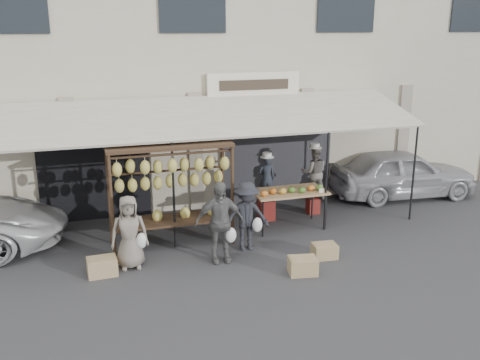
# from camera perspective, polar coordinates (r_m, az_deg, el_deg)

# --- Properties ---
(ground_plane) EXTENTS (90.00, 90.00, 0.00)m
(ground_plane) POSITION_cam_1_polar(r_m,az_deg,el_deg) (10.82, -0.48, -8.85)
(ground_plane) COLOR #2D2D30
(shophouse) EXTENTS (24.00, 6.15, 7.30)m
(shophouse) POSITION_cam_1_polar(r_m,az_deg,el_deg) (16.16, -7.30, 12.76)
(shophouse) COLOR #BEB4A0
(shophouse) RESTS_ON ground_plane
(awning) EXTENTS (10.00, 2.35, 2.92)m
(awning) POSITION_cam_1_polar(r_m,az_deg,el_deg) (12.17, -3.57, 6.67)
(awning) COLOR beige
(awning) RESTS_ON ground_plane
(banana_rack) EXTENTS (2.60, 0.90, 2.24)m
(banana_rack) POSITION_cam_1_polar(r_m,az_deg,el_deg) (11.26, -7.45, 0.53)
(banana_rack) COLOR black
(banana_rack) RESTS_ON ground_plane
(produce_table) EXTENTS (1.70, 0.90, 1.04)m
(produce_table) POSITION_cam_1_polar(r_m,az_deg,el_deg) (12.36, 5.34, -1.32)
(produce_table) COLOR tan
(produce_table) RESTS_ON ground_plane
(vendor_left) EXTENTS (0.45, 0.35, 1.10)m
(vendor_left) POSITION_cam_1_polar(r_m,az_deg,el_deg) (12.82, 2.87, 0.20)
(vendor_left) COLOR #232832
(vendor_left) RESTS_ON stool_left
(vendor_right) EXTENTS (0.76, 0.67, 1.33)m
(vendor_right) POSITION_cam_1_polar(r_m,az_deg,el_deg) (13.38, 7.91, 0.80)
(vendor_right) COLOR slate
(vendor_right) RESTS_ON stool_right
(customer_left) EXTENTS (0.74, 0.50, 1.47)m
(customer_left) POSITION_cam_1_polar(r_m,az_deg,el_deg) (10.59, -11.73, -5.47)
(customer_left) COLOR slate
(customer_left) RESTS_ON ground_plane
(customer_mid) EXTENTS (1.00, 0.46, 1.67)m
(customer_mid) POSITION_cam_1_polar(r_m,az_deg,el_deg) (10.60, -2.20, -4.51)
(customer_mid) COLOR #5E5D5C
(customer_mid) RESTS_ON ground_plane
(customer_right) EXTENTS (0.96, 0.56, 1.48)m
(customer_right) POSITION_cam_1_polar(r_m,az_deg,el_deg) (11.17, 0.71, -3.92)
(customer_right) COLOR #24252A
(customer_right) RESTS_ON ground_plane
(stool_left) EXTENTS (0.44, 0.44, 0.50)m
(stool_left) POSITION_cam_1_polar(r_m,az_deg,el_deg) (13.06, 2.82, -3.18)
(stool_left) COLOR maroon
(stool_left) RESTS_ON ground_plane
(stool_right) EXTENTS (0.36, 0.36, 0.40)m
(stool_right) POSITION_cam_1_polar(r_m,az_deg,el_deg) (13.63, 7.77, -2.70)
(stool_right) COLOR maroon
(stool_right) RESTS_ON ground_plane
(crate_near_a) EXTENTS (0.59, 0.49, 0.32)m
(crate_near_a) POSITION_cam_1_polar(r_m,az_deg,el_deg) (10.40, 6.70, -9.08)
(crate_near_a) COLOR tan
(crate_near_a) RESTS_ON ground_plane
(crate_near_b) EXTENTS (0.52, 0.41, 0.29)m
(crate_near_b) POSITION_cam_1_polar(r_m,az_deg,el_deg) (11.14, 9.01, -7.47)
(crate_near_b) COLOR tan
(crate_near_b) RESTS_ON ground_plane
(crate_far) EXTENTS (0.57, 0.45, 0.33)m
(crate_far) POSITION_cam_1_polar(r_m,az_deg,el_deg) (10.62, -14.49, -8.93)
(crate_far) COLOR tan
(crate_far) RESTS_ON ground_plane
(sedan) EXTENTS (4.07, 1.91, 1.35)m
(sedan) POSITION_cam_1_polar(r_m,az_deg,el_deg) (15.33, 16.92, 0.72)
(sedan) COLOR #A7A7AC
(sedan) RESTS_ON ground_plane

